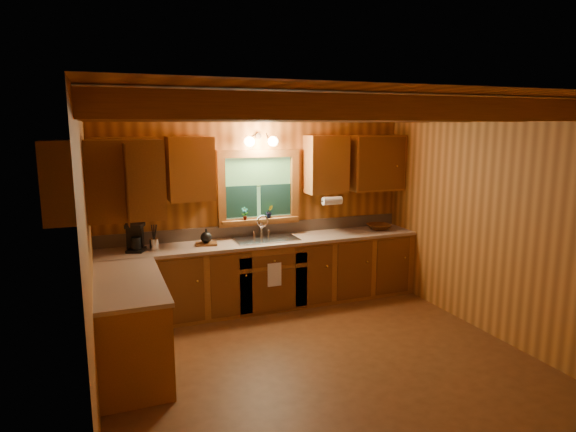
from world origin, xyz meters
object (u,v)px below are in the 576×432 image
at_px(coffee_maker, 135,237).
at_px(wicker_basket, 379,227).
at_px(cutting_board, 206,244).
at_px(sink, 266,243).

distance_m(coffee_maker, wicker_basket, 3.32).
relative_size(coffee_maker, wicker_basket, 1.03).
relative_size(coffee_maker, cutting_board, 1.28).
bearing_deg(cutting_board, coffee_maker, -171.04).
xyz_separation_m(sink, cutting_board, (-0.78, -0.00, 0.06)).
xyz_separation_m(coffee_maker, wicker_basket, (3.32, -0.02, -0.13)).
bearing_deg(cutting_board, sink, 10.54).
bearing_deg(wicker_basket, coffee_maker, 179.61).
distance_m(coffee_maker, cutting_board, 0.85).
bearing_deg(coffee_maker, wicker_basket, 19.82).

